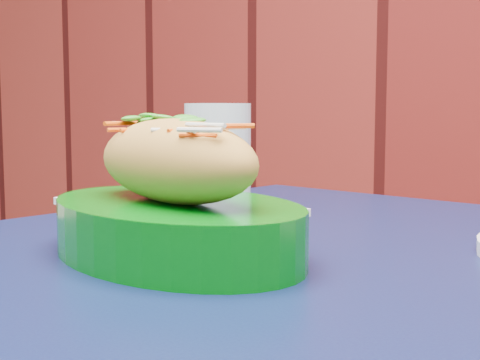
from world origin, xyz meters
The scene contains 2 objects.
banh_mi_basket centered at (0.33, 1.76, 0.79)m, with size 0.30×0.24×0.12m.
water_glass centered at (0.21, 1.98, 0.81)m, with size 0.08×0.08×0.13m, color silver.
Camera 1 is at (0.68, 1.36, 0.87)m, focal length 50.00 mm.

